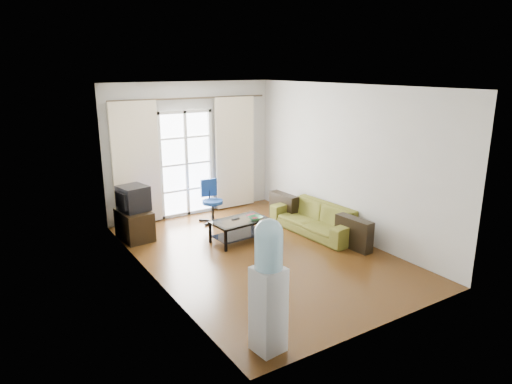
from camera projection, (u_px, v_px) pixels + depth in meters
floor at (260, 253)px, 7.53m from camera, size 5.20×5.20×0.00m
ceiling at (261, 86)px, 6.81m from camera, size 5.20×5.20×0.00m
wall_back at (191, 149)px, 9.29m from camera, size 3.60×0.02×2.70m
wall_front at (388, 219)px, 5.05m from camera, size 3.60×0.02×2.70m
wall_left at (150, 190)px, 6.24m from camera, size 0.02×5.20×2.70m
wall_right at (346, 162)px, 8.10m from camera, size 0.02×5.20×2.70m
french_door at (186, 164)px, 9.24m from camera, size 1.16×0.06×2.15m
curtain_rod at (192, 98)px, 8.93m from camera, size 3.30×0.04×0.04m
curtain_left at (136, 164)px, 8.61m from camera, size 0.90×0.07×2.35m
curtain_right at (235, 153)px, 9.72m from camera, size 0.90×0.07×2.35m
radiator at (229, 193)px, 9.89m from camera, size 0.64×0.12×0.64m
sofa at (316, 219)px, 8.42m from camera, size 1.94×0.95×0.54m
coffee_table at (240, 227)px, 8.00m from camera, size 1.01×0.63×0.40m
bowl at (255, 218)px, 7.95m from camera, size 0.32×0.32×0.06m
book at (250, 217)px, 8.05m from camera, size 0.21×0.26×0.02m
remote at (236, 219)px, 7.97m from camera, size 0.15×0.05×0.02m
tv_stand at (135, 225)px, 8.10m from camera, size 0.54×0.75×0.53m
crt_tv at (132, 198)px, 7.99m from camera, size 0.56×0.56×0.44m
task_chair at (212, 210)px, 9.01m from camera, size 0.62×0.62×0.84m
water_cooler at (269, 284)px, 4.77m from camera, size 0.35×0.34×1.50m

